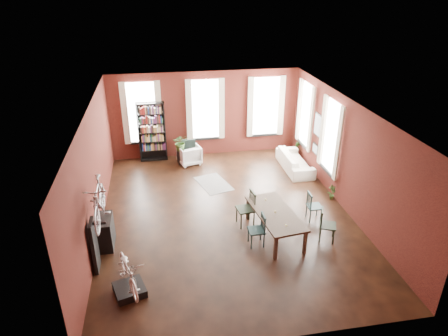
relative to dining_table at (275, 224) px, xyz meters
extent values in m
plane|color=black|center=(-1.08, 1.20, -0.35)|extent=(9.00, 9.00, 0.00)
cube|color=silver|center=(-1.08, 1.20, 2.85)|extent=(7.00, 9.00, 0.04)
cube|color=#411310|center=(-1.08, 5.70, 1.25)|extent=(7.00, 0.04, 3.20)
cube|color=#411310|center=(-1.08, -3.30, 1.25)|extent=(7.00, 0.04, 3.20)
cube|color=#411310|center=(-4.58, 1.20, 1.25)|extent=(0.04, 9.00, 3.20)
cube|color=#411310|center=(2.42, 1.20, 1.25)|extent=(0.04, 9.00, 3.20)
cube|color=white|center=(-3.38, 5.67, 1.45)|extent=(1.00, 0.04, 2.20)
cube|color=beige|center=(-3.38, 5.60, 1.45)|extent=(1.40, 0.06, 2.30)
cube|color=white|center=(-1.08, 5.67, 1.45)|extent=(1.00, 0.04, 2.20)
cube|color=beige|center=(-1.08, 5.60, 1.45)|extent=(1.40, 0.06, 2.30)
cube|color=white|center=(1.22, 5.67, 1.45)|extent=(1.00, 0.04, 2.20)
cube|color=beige|center=(1.22, 5.60, 1.45)|extent=(1.40, 0.06, 2.30)
cube|color=white|center=(2.39, 2.20, 1.45)|extent=(0.04, 1.00, 2.20)
cube|color=beige|center=(2.32, 2.20, 1.45)|extent=(0.06, 1.40, 2.30)
cube|color=white|center=(2.39, 4.40, 1.45)|extent=(0.04, 1.00, 2.20)
cube|color=beige|center=(2.32, 4.40, 1.45)|extent=(0.06, 1.40, 2.30)
cube|color=black|center=(2.38, 3.30, 1.45)|extent=(0.04, 0.55, 0.75)
cube|color=black|center=(2.38, 3.30, 0.60)|extent=(0.04, 0.45, 0.35)
cube|color=#443529|center=(0.00, 0.00, 0.00)|extent=(1.20, 2.17, 0.70)
cube|color=#173333|center=(-0.58, -0.33, 0.08)|extent=(0.41, 0.41, 0.87)
cube|color=black|center=(-0.65, 0.63, 0.15)|extent=(0.51, 0.51, 0.99)
cube|color=black|center=(1.29, -0.44, 0.09)|extent=(0.54, 0.54, 0.88)
cube|color=#1A3A3A|center=(1.31, 0.55, 0.07)|extent=(0.40, 0.40, 0.84)
cube|color=black|center=(-3.08, 5.50, 0.75)|extent=(1.00, 0.32, 2.20)
imported|color=silver|center=(-1.80, 4.90, 0.03)|extent=(0.91, 0.88, 0.77)
imported|color=beige|center=(1.87, 3.80, 0.06)|extent=(0.61, 2.08, 0.81)
cube|color=black|center=(-1.16, 3.16, -0.35)|extent=(1.24, 1.59, 0.01)
cube|color=black|center=(-3.71, -1.57, -0.26)|extent=(0.78, 0.78, 0.18)
cube|color=black|center=(-4.48, -0.60, 0.30)|extent=(0.16, 0.60, 1.30)
cube|color=black|center=(-4.36, 0.30, 0.05)|extent=(0.40, 0.80, 0.80)
cube|color=black|center=(-2.09, 4.95, -0.08)|extent=(0.31, 0.31, 0.54)
imported|color=#2B5120|center=(2.29, 4.89, -0.21)|extent=(0.48, 0.70, 0.29)
imported|color=#305421|center=(2.29, 1.53, -0.27)|extent=(0.35, 0.52, 0.17)
imported|color=beige|center=(-3.68, -1.53, 0.58)|extent=(0.72, 0.90, 1.49)
imported|color=#A5A8AD|center=(-4.23, -0.60, 1.78)|extent=(0.47, 1.00, 1.66)
imported|color=#304E1F|center=(-2.09, 4.93, 0.42)|extent=(0.57, 0.63, 0.47)
camera|label=1|loc=(-2.82, -8.48, 5.87)|focal=32.00mm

